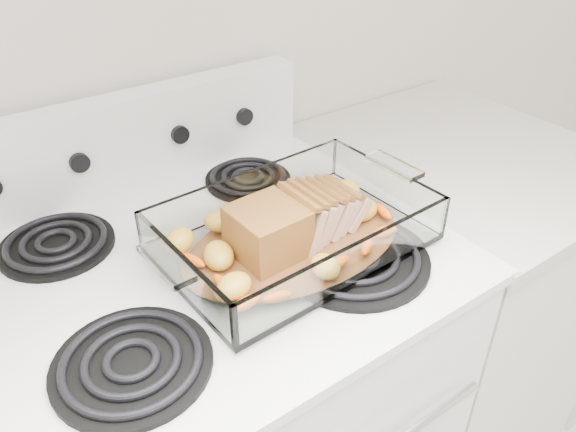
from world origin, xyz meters
TOP-DOWN VIEW (x-y plane):
  - electric_range at (0.00, 1.66)m, footprint 0.78×0.70m
  - counter_right at (0.67, 1.66)m, footprint 0.58×0.68m
  - baking_dish at (0.13, 1.58)m, footprint 0.42×0.28m
  - pork_roast at (0.12, 1.58)m, footprint 0.24×0.11m
  - roast_vegetables at (0.13, 1.61)m, footprint 0.32×0.17m
  - wooden_spoon at (0.26, 1.58)m, footprint 0.06×0.26m

SIDE VIEW (x-z plane):
  - counter_right at x=0.67m, z-range 0.00..0.93m
  - electric_range at x=0.00m, z-range -0.08..1.04m
  - wooden_spoon at x=0.26m, z-range 0.94..0.95m
  - baking_dish at x=0.13m, z-range 0.92..1.01m
  - roast_vegetables at x=0.13m, z-range 0.95..0.99m
  - pork_roast at x=0.12m, z-range 0.95..1.04m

